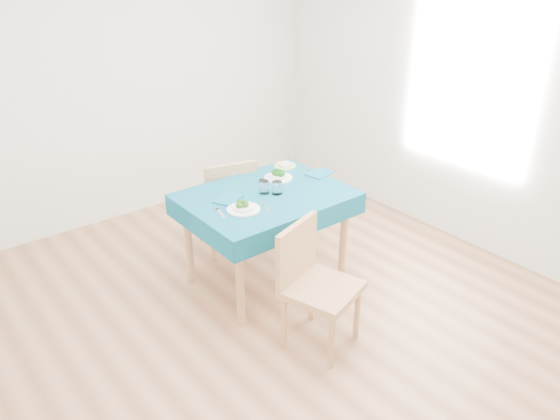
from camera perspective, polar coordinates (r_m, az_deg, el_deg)
room_shell at (r=3.42m, az=0.00°, el=7.51°), size 4.02×4.52×2.73m
table at (r=4.23m, az=-1.42°, el=-2.98°), size 1.19×0.91×0.76m
chair_near at (r=3.50m, az=4.49°, el=-6.66°), size 0.56×0.59×1.09m
chair_far at (r=4.68m, az=-5.82°, el=2.21°), size 0.55×0.58×1.10m
bowl_near at (r=3.81m, az=-3.85°, el=0.47°), size 0.24×0.24×0.07m
bowl_far at (r=4.32m, az=-0.17°, el=3.73°), size 0.23×0.23×0.07m
fork_near at (r=3.79m, az=-6.23°, el=-0.33°), size 0.06×0.17×0.00m
knife_near at (r=3.87m, az=-1.54°, el=0.39°), size 0.09×0.19×0.00m
fork_far at (r=4.24m, az=-1.57°, el=2.80°), size 0.08×0.19×0.00m
knife_far at (r=4.44m, az=3.46°, el=3.86°), size 0.03×0.20×0.00m
napkin_near at (r=3.99m, az=-5.44°, el=1.18°), size 0.26×0.23×0.01m
napkin_far at (r=4.42m, az=4.20°, el=3.83°), size 0.23×0.18×0.01m
tumbler_center at (r=4.06m, az=-1.68°, el=2.41°), size 0.08×0.08×0.10m
tumbler_side at (r=4.04m, az=-0.31°, el=2.34°), size 0.08×0.08×0.10m
side_plate at (r=4.58m, az=0.51°, el=4.65°), size 0.19×0.19×0.01m
bread_slice at (r=4.57m, az=0.51°, el=4.80°), size 0.12×0.12×0.02m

